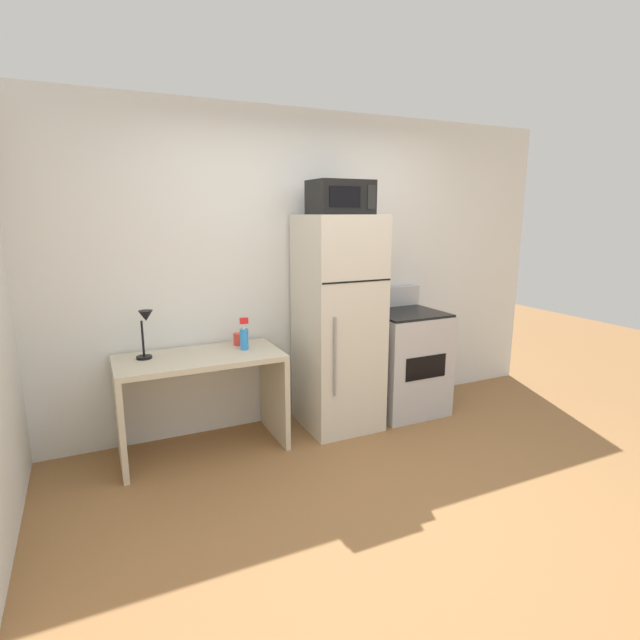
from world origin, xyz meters
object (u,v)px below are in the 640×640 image
at_px(spray_bottle, 244,337).
at_px(coffee_mug, 238,339).
at_px(refrigerator, 338,324).
at_px(oven_range, 405,361).
at_px(desk_lamp, 145,326).
at_px(desk, 201,384).
at_px(microwave, 340,197).

bearing_deg(spray_bottle, coffee_mug, 91.23).
height_order(refrigerator, oven_range, refrigerator).
bearing_deg(refrigerator, spray_bottle, 178.16).
relative_size(desk_lamp, coffee_mug, 3.72).
distance_m(desk, oven_range, 1.83).
distance_m(desk_lamp, refrigerator, 1.50).
xyz_separation_m(desk_lamp, oven_range, (2.19, -0.07, -0.52)).
height_order(desk, refrigerator, refrigerator).
xyz_separation_m(coffee_mug, microwave, (0.80, -0.20, 1.10)).
height_order(desk_lamp, microwave, microwave).
xyz_separation_m(desk, refrigerator, (1.14, -0.01, 0.36)).
distance_m(desk, spray_bottle, 0.48).
xyz_separation_m(desk, oven_range, (1.83, -0.00, -0.06)).
relative_size(microwave, oven_range, 0.42).
height_order(desk_lamp, oven_range, desk_lamp).
height_order(refrigerator, microwave, microwave).
height_order(coffee_mug, spray_bottle, spray_bottle).
relative_size(coffee_mug, oven_range, 0.09).
distance_m(desk, refrigerator, 1.20).
bearing_deg(desk_lamp, microwave, -4.03).
xyz_separation_m(refrigerator, microwave, (0.00, -0.02, 1.01)).
xyz_separation_m(spray_bottle, oven_range, (1.48, -0.02, -0.38)).
relative_size(desk_lamp, microwave, 0.77).
bearing_deg(oven_range, coffee_mug, 173.69).
height_order(desk, spray_bottle, spray_bottle).
relative_size(spray_bottle, refrigerator, 0.14).
height_order(spray_bottle, refrigerator, refrigerator).
relative_size(refrigerator, microwave, 3.83).
height_order(desk, coffee_mug, coffee_mug).
relative_size(desk_lamp, spray_bottle, 1.42).
xyz_separation_m(desk_lamp, spray_bottle, (0.70, -0.06, -0.14)).
height_order(desk_lamp, spray_bottle, desk_lamp).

